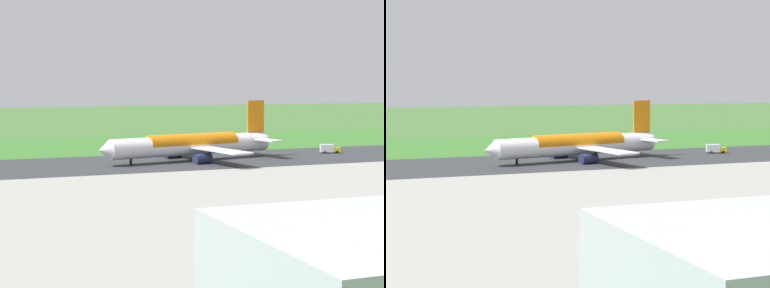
% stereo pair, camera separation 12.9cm
% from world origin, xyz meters
% --- Properties ---
extents(ground_plane, '(800.00, 800.00, 0.00)m').
position_xyz_m(ground_plane, '(0.00, 0.00, 0.00)').
color(ground_plane, '#3D662D').
extents(runway_asphalt, '(600.00, 39.20, 0.06)m').
position_xyz_m(runway_asphalt, '(0.00, 0.00, 0.03)').
color(runway_asphalt, '#2D3033').
rests_on(runway_asphalt, ground).
extents(apron_concrete, '(440.00, 110.00, 0.05)m').
position_xyz_m(apron_concrete, '(0.00, 63.85, 0.03)').
color(apron_concrete, gray).
rests_on(apron_concrete, ground).
extents(grass_verge_foreground, '(600.00, 80.00, 0.04)m').
position_xyz_m(grass_verge_foreground, '(0.00, -48.69, 0.02)').
color(grass_verge_foreground, '#346B27').
rests_on(grass_verge_foreground, ground).
extents(airliner_main, '(53.81, 44.32, 15.88)m').
position_xyz_m(airliner_main, '(13.56, -0.07, 4.35)').
color(airliner_main, white).
rests_on(airliner_main, ground).
extents(service_truck_baggage, '(6.22, 4.11, 2.65)m').
position_xyz_m(service_truck_baggage, '(-30.64, -3.63, 1.40)').
color(service_truck_baggage, gold).
rests_on(service_truck_baggage, ground).
extents(no_stopping_sign, '(0.60, 0.10, 2.86)m').
position_xyz_m(no_stopping_sign, '(-7.02, -46.54, 1.69)').
color(no_stopping_sign, slate).
rests_on(no_stopping_sign, ground).
extents(traffic_cone_orange, '(0.40, 0.40, 0.55)m').
position_xyz_m(traffic_cone_orange, '(-1.12, -49.14, 0.28)').
color(traffic_cone_orange, orange).
rests_on(traffic_cone_orange, ground).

